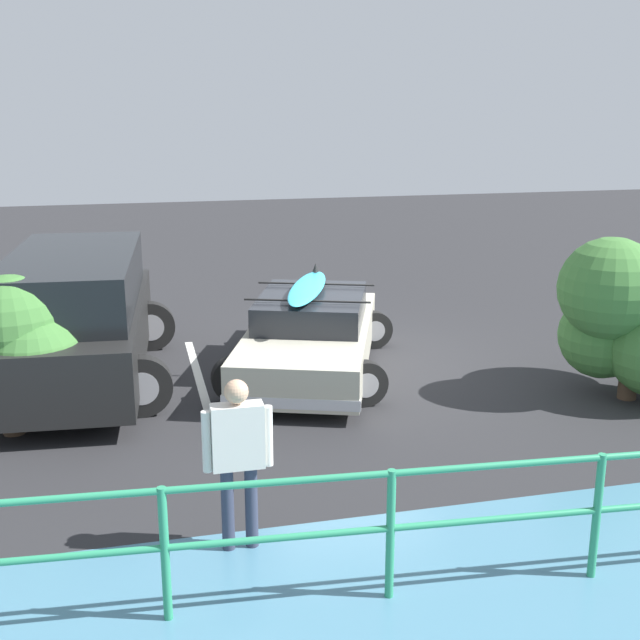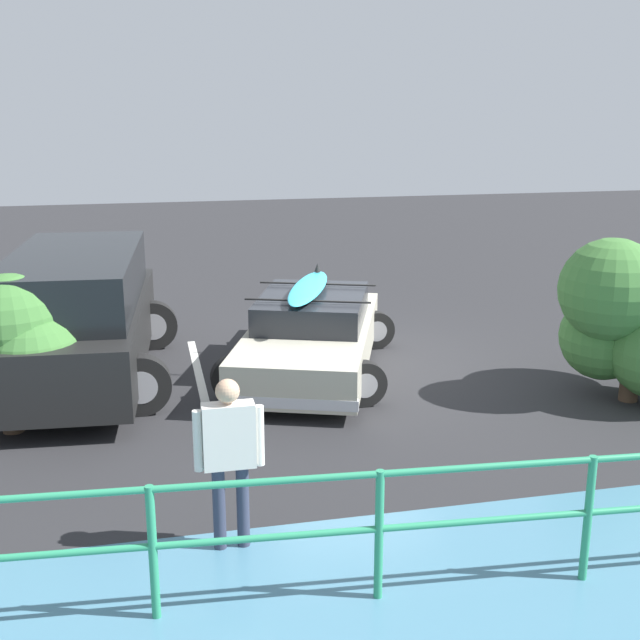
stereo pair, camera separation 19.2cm
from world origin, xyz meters
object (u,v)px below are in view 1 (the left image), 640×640
(suv_car, at_px, (77,317))
(bush_near_left, at_px, (629,312))
(sedan_car, at_px, (311,335))
(person_bystander, at_px, (238,449))
(bush_near_right, at_px, (9,356))

(suv_car, distance_m, bush_near_left, 7.58)
(bush_near_left, bearing_deg, sedan_car, -27.02)
(sedan_car, distance_m, bush_near_left, 4.43)
(person_bystander, bearing_deg, bush_near_left, -154.53)
(sedan_car, distance_m, person_bystander, 5.00)
(person_bystander, relative_size, bush_near_left, 0.72)
(bush_near_left, relative_size, bush_near_right, 1.15)
(person_bystander, xyz_separation_m, bush_near_right, (2.28, -3.32, -0.01))
(suv_car, distance_m, bush_near_right, 1.80)
(suv_car, height_order, bush_near_left, bush_near_left)
(sedan_car, xyz_separation_m, bush_near_left, (-3.91, 1.99, 0.61))
(person_bystander, distance_m, bush_near_left, 6.24)
(sedan_car, height_order, bush_near_left, bush_near_left)
(suv_car, xyz_separation_m, person_bystander, (-1.59, 4.98, -0.01))
(person_bystander, xyz_separation_m, bush_near_left, (-5.63, -2.68, 0.22))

